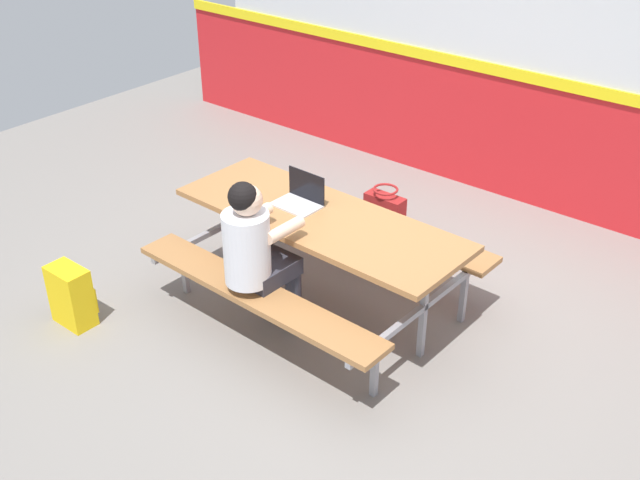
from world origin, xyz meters
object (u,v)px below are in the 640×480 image
picnic_table_main (320,237)px  student_nearer (256,249)px  laptop_silver (300,198)px  backpack_dark (72,296)px  tote_bag_bright (384,214)px

picnic_table_main → student_nearer: student_nearer is taller
picnic_table_main → laptop_silver: laptop_silver is taller
backpack_dark → tote_bag_bright: 2.56m
student_nearer → backpack_dark: bearing=-149.1°
picnic_table_main → laptop_silver: (-0.21, 0.04, 0.21)m
picnic_table_main → laptop_silver: 0.30m
student_nearer → tote_bag_bright: size_ratio=2.81×
picnic_table_main → tote_bag_bright: (-0.24, 1.15, -0.39)m
student_nearer → laptop_silver: 0.62m
picnic_table_main → tote_bag_bright: picnic_table_main is taller
backpack_dark → tote_bag_bright: size_ratio=1.02×
picnic_table_main → backpack_dark: picnic_table_main is taller
picnic_table_main → backpack_dark: (-1.20, -1.23, -0.36)m
laptop_silver → backpack_dark: bearing=-127.9°
student_nearer → tote_bag_bright: student_nearer is taller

